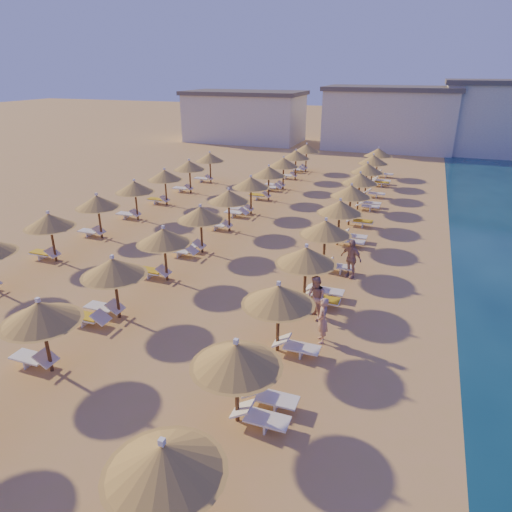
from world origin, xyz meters
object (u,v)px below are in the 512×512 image
at_px(beachgoer_a, 322,320).
at_px(beachgoer_b, 315,298).
at_px(parasol_row_east, 333,218).
at_px(beachgoer_c, 351,258).
at_px(parasol_row_west, 216,205).

bearing_deg(beachgoer_a, beachgoer_b, -179.48).
height_order(parasol_row_east, beachgoer_c, parasol_row_east).
distance_m(beachgoer_c, beachgoer_a, 6.02).
height_order(parasol_row_east, beachgoer_a, parasol_row_east).
bearing_deg(beachgoer_a, parasol_row_east, 167.74).
distance_m(beachgoer_c, beachgoer_b, 4.53).
relative_size(parasol_row_east, beachgoer_c, 22.78).
bearing_deg(beachgoer_b, beachgoer_a, -16.75).
bearing_deg(parasol_row_east, beachgoer_a, -80.75).
xyz_separation_m(parasol_row_east, beachgoer_a, (1.34, -8.23, -1.29)).
bearing_deg(parasol_row_west, beachgoer_c, -15.34).
bearing_deg(beachgoer_a, parasol_row_west, -157.16).
xyz_separation_m(parasol_row_west, beachgoer_c, (8.08, -2.22, -1.22)).
height_order(parasol_row_east, beachgoer_b, parasol_row_east).
xyz_separation_m(beachgoer_c, beachgoer_b, (-0.66, -4.48, -0.04)).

